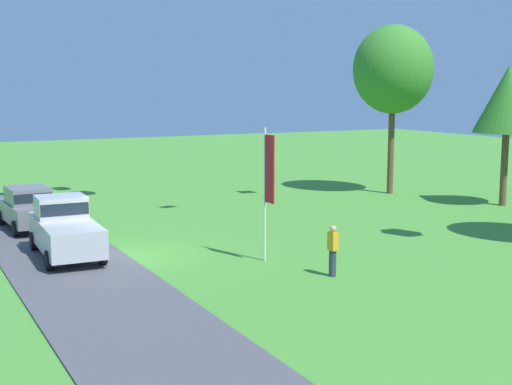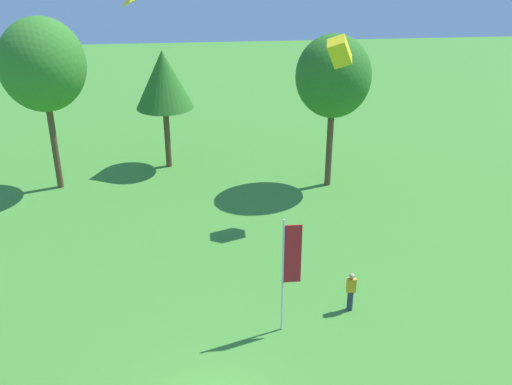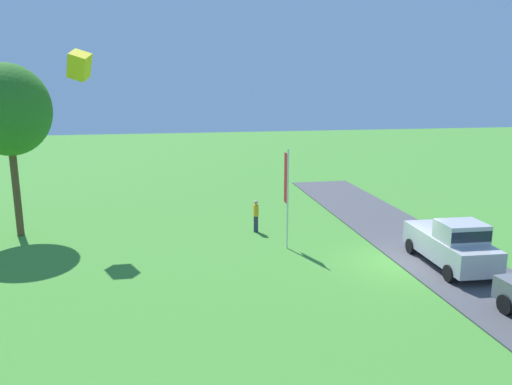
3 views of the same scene
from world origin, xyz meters
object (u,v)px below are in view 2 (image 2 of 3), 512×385
object	(u,v)px
tree_left_of_center	(42,65)
tree_far_right	(333,77)
person_beside_suv	(351,291)
tree_center_back	(164,80)
kite_box_trailing_tail	(340,52)
flag_banner	(289,262)

from	to	relation	value
tree_left_of_center	tree_far_right	distance (m)	15.64
tree_left_of_center	tree_far_right	world-z (taller)	tree_left_of_center
person_beside_suv	tree_center_back	xyz separation A→B (m)	(-7.79, 15.84, 4.64)
kite_box_trailing_tail	flag_banner	bearing A→B (deg)	-111.15
tree_left_of_center	tree_far_right	bearing A→B (deg)	-4.15
tree_center_back	kite_box_trailing_tail	xyz separation A→B (m)	(8.79, -7.33, 3.06)
tree_center_back	flag_banner	xyz separation A→B (m)	(5.12, -16.82, -2.49)
person_beside_suv	tree_left_of_center	bearing A→B (deg)	136.53
tree_far_right	kite_box_trailing_tail	world-z (taller)	kite_box_trailing_tail
person_beside_suv	tree_left_of_center	size ratio (longest dim) A/B	0.18
tree_left_of_center	tree_center_back	xyz separation A→B (m)	(6.20, 2.58, -1.63)
kite_box_trailing_tail	tree_center_back	bearing A→B (deg)	140.18
flag_banner	kite_box_trailing_tail	bearing A→B (deg)	68.85
person_beside_suv	flag_banner	world-z (taller)	flag_banner
tree_left_of_center	flag_banner	xyz separation A→B (m)	(11.31, -14.24, -4.12)
person_beside_suv	tree_center_back	bearing A→B (deg)	116.18
tree_left_of_center	kite_box_trailing_tail	distance (m)	15.78
tree_left_of_center	flag_banner	distance (m)	18.65
tree_left_of_center	tree_center_back	world-z (taller)	tree_left_of_center
tree_left_of_center	tree_far_right	xyz separation A→B (m)	(15.58, -1.13, -0.72)
tree_left_of_center	flag_banner	world-z (taller)	tree_left_of_center
person_beside_suv	kite_box_trailing_tail	size ratio (longest dim) A/B	1.41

